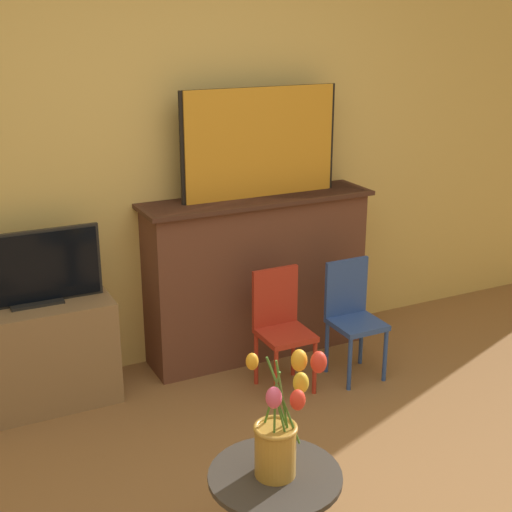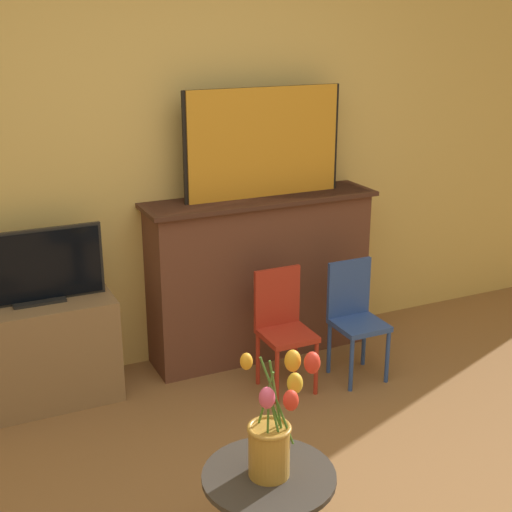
{
  "view_description": "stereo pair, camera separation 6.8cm",
  "coord_description": "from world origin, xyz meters",
  "px_view_note": "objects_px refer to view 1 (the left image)",
  "views": [
    {
      "loc": [
        -1.24,
        -1.65,
        1.98
      ],
      "look_at": [
        0.16,
        1.17,
        0.91
      ],
      "focal_mm": 50.0,
      "sensor_mm": 36.0,
      "label": 1
    },
    {
      "loc": [
        -1.18,
        -1.68,
        1.98
      ],
      "look_at": [
        0.16,
        1.17,
        0.91
      ],
      "focal_mm": 50.0,
      "sensor_mm": 36.0,
      "label": 2
    }
  ],
  "objects_px": {
    "chair_blue": "(352,312)",
    "vase_tulips": "(279,433)",
    "tv_monitor": "(33,269)",
    "chair_red": "(281,323)",
    "painting": "(261,143)"
  },
  "relations": [
    {
      "from": "painting",
      "to": "tv_monitor",
      "type": "relative_size",
      "value": 1.39
    },
    {
      "from": "chair_blue",
      "to": "vase_tulips",
      "type": "distance_m",
      "value": 1.67
    },
    {
      "from": "painting",
      "to": "chair_blue",
      "type": "distance_m",
      "value": 1.09
    },
    {
      "from": "chair_blue",
      "to": "vase_tulips",
      "type": "xyz_separation_m",
      "value": [
        -1.12,
        -1.21,
        0.23
      ]
    },
    {
      "from": "chair_red",
      "to": "chair_blue",
      "type": "relative_size",
      "value": 1.0
    },
    {
      "from": "tv_monitor",
      "to": "chair_blue",
      "type": "xyz_separation_m",
      "value": [
        1.65,
        -0.45,
        -0.38
      ]
    },
    {
      "from": "painting",
      "to": "tv_monitor",
      "type": "xyz_separation_m",
      "value": [
        -1.32,
        -0.05,
        -0.54
      ]
    },
    {
      "from": "tv_monitor",
      "to": "chair_red",
      "type": "xyz_separation_m",
      "value": [
        1.22,
        -0.4,
        -0.38
      ]
    },
    {
      "from": "chair_red",
      "to": "chair_blue",
      "type": "height_order",
      "value": "same"
    },
    {
      "from": "tv_monitor",
      "to": "chair_blue",
      "type": "bearing_deg",
      "value": -15.2
    },
    {
      "from": "vase_tulips",
      "to": "tv_monitor",
      "type": "bearing_deg",
      "value": 107.66
    },
    {
      "from": "chair_red",
      "to": "vase_tulips",
      "type": "height_order",
      "value": "vase_tulips"
    },
    {
      "from": "painting",
      "to": "chair_red",
      "type": "relative_size",
      "value": 1.43
    },
    {
      "from": "tv_monitor",
      "to": "chair_blue",
      "type": "height_order",
      "value": "tv_monitor"
    },
    {
      "from": "painting",
      "to": "vase_tulips",
      "type": "xyz_separation_m",
      "value": [
        -0.79,
        -1.71,
        -0.69
      ]
    }
  ]
}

